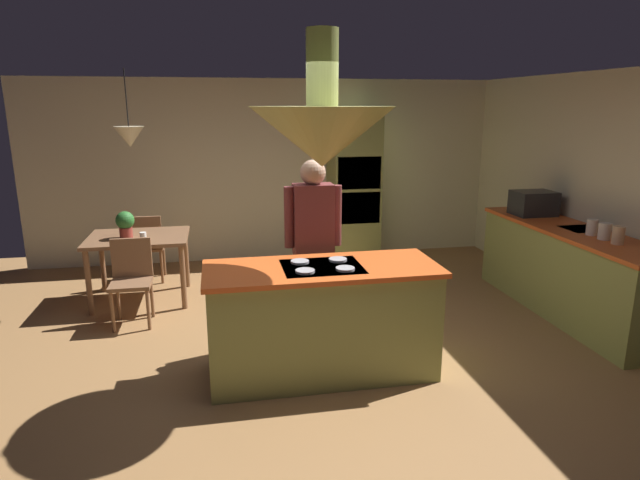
% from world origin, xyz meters
% --- Properties ---
extents(ground, '(8.16, 8.16, 0.00)m').
position_xyz_m(ground, '(0.00, 0.00, 0.00)').
color(ground, '#9E7042').
extents(wall_back, '(6.80, 0.10, 2.55)m').
position_xyz_m(wall_back, '(0.00, 3.45, 1.27)').
color(wall_back, beige).
rests_on(wall_back, ground).
extents(wall_right, '(0.10, 7.20, 2.55)m').
position_xyz_m(wall_right, '(3.25, 0.40, 1.27)').
color(wall_right, beige).
rests_on(wall_right, ground).
extents(kitchen_island, '(1.90, 0.76, 0.96)m').
position_xyz_m(kitchen_island, '(0.00, -0.20, 0.47)').
color(kitchen_island, '#8C934C').
rests_on(kitchen_island, ground).
extents(counter_run_right, '(0.73, 2.56, 0.94)m').
position_xyz_m(counter_run_right, '(2.84, 0.60, 0.48)').
color(counter_run_right, '#8C934C').
rests_on(counter_run_right, ground).
extents(oven_tower, '(0.66, 0.62, 2.09)m').
position_xyz_m(oven_tower, '(1.10, 3.04, 1.05)').
color(oven_tower, '#8C934C').
rests_on(oven_tower, ground).
extents(dining_table, '(1.10, 0.87, 0.76)m').
position_xyz_m(dining_table, '(-1.70, 1.90, 0.66)').
color(dining_table, brown).
rests_on(dining_table, ground).
extents(person_at_island, '(0.53, 0.23, 1.73)m').
position_xyz_m(person_at_island, '(0.05, 0.45, 0.99)').
color(person_at_island, tan).
rests_on(person_at_island, ground).
extents(range_hood, '(1.10, 1.10, 1.00)m').
position_xyz_m(range_hood, '(0.00, -0.20, 1.99)').
color(range_hood, '#8C934C').
extents(pendant_light_over_table, '(0.32, 0.32, 0.82)m').
position_xyz_m(pendant_light_over_table, '(-1.70, 1.90, 1.86)').
color(pendant_light_over_table, beige).
extents(chair_facing_island, '(0.40, 0.40, 0.87)m').
position_xyz_m(chair_facing_island, '(-1.70, 1.24, 0.50)').
color(chair_facing_island, brown).
rests_on(chair_facing_island, ground).
extents(chair_by_back_wall, '(0.40, 0.40, 0.87)m').
position_xyz_m(chair_by_back_wall, '(-1.70, 2.56, 0.50)').
color(chair_by_back_wall, brown).
rests_on(chair_by_back_wall, ground).
extents(potted_plant_on_table, '(0.20, 0.20, 0.30)m').
position_xyz_m(potted_plant_on_table, '(-1.81, 1.83, 0.93)').
color(potted_plant_on_table, '#99382D').
rests_on(potted_plant_on_table, dining_table).
extents(cup_on_table, '(0.07, 0.07, 0.09)m').
position_xyz_m(cup_on_table, '(-1.62, 1.68, 0.81)').
color(cup_on_table, white).
rests_on(cup_on_table, dining_table).
extents(canister_flour, '(0.11, 0.11, 0.17)m').
position_xyz_m(canister_flour, '(2.84, -0.03, 1.02)').
color(canister_flour, '#E0B78C').
rests_on(canister_flour, counter_run_right).
extents(canister_sugar, '(0.12, 0.12, 0.16)m').
position_xyz_m(canister_sugar, '(2.84, 0.15, 1.02)').
color(canister_sugar, silver).
rests_on(canister_sugar, counter_run_right).
extents(canister_tea, '(0.11, 0.11, 0.16)m').
position_xyz_m(canister_tea, '(2.84, 0.33, 1.01)').
color(canister_tea, silver).
rests_on(canister_tea, counter_run_right).
extents(microwave_on_counter, '(0.46, 0.36, 0.28)m').
position_xyz_m(microwave_on_counter, '(2.84, 1.36, 1.08)').
color(microwave_on_counter, '#232326').
rests_on(microwave_on_counter, counter_run_right).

